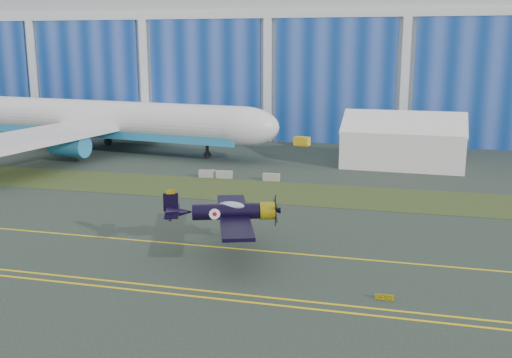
% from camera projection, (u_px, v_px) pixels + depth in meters
% --- Properties ---
extents(ground, '(260.00, 260.00, 0.00)m').
position_uv_depth(ground, '(144.00, 222.00, 54.41)').
color(ground, '#2F3831').
rests_on(ground, ground).
extents(grass_median, '(260.00, 10.00, 0.02)m').
position_uv_depth(grass_median, '(196.00, 187.00, 67.64)').
color(grass_median, '#475128').
rests_on(grass_median, ground).
extents(hangar, '(220.00, 45.70, 30.00)m').
position_uv_depth(hangar, '(294.00, 49.00, 119.03)').
color(hangar, silver).
rests_on(hangar, ground).
extents(taxiway_centreline, '(200.00, 0.20, 0.02)m').
position_uv_depth(taxiway_centreline, '(118.00, 239.00, 49.68)').
color(taxiway_centreline, yellow).
rests_on(taxiway_centreline, ground).
extents(edge_line_near, '(80.00, 0.20, 0.02)m').
position_uv_depth(edge_line_near, '(53.00, 281.00, 40.70)').
color(edge_line_near, yellow).
rests_on(edge_line_near, ground).
extents(edge_line_far, '(80.00, 0.20, 0.02)m').
position_uv_depth(edge_line_far, '(61.00, 276.00, 41.64)').
color(edge_line_far, yellow).
rests_on(edge_line_far, ground).
extents(guard_board_right, '(1.20, 0.15, 0.35)m').
position_uv_depth(guard_board_right, '(384.00, 297.00, 37.71)').
color(guard_board_right, yellow).
rests_on(guard_board_right, ground).
extents(warbird, '(13.30, 14.56, 3.55)m').
position_uv_depth(warbird, '(227.00, 212.00, 45.50)').
color(warbird, black).
rests_on(warbird, ground).
extents(jetliner, '(69.20, 61.23, 21.69)m').
position_uv_depth(jetliner, '(103.00, 79.00, 88.86)').
color(jetliner, silver).
rests_on(jetliner, ground).
extents(tent, '(16.14, 12.09, 7.32)m').
position_uv_depth(tent, '(404.00, 138.00, 79.89)').
color(tent, white).
rests_on(tent, ground).
extents(shipping_container, '(6.78, 4.90, 2.73)m').
position_uv_depth(shipping_container, '(200.00, 132.00, 101.93)').
color(shipping_container, white).
rests_on(shipping_container, ground).
extents(tug, '(2.65, 1.95, 1.39)m').
position_uv_depth(tug, '(302.00, 141.00, 95.84)').
color(tug, yellow).
rests_on(tug, ground).
extents(barrier_a, '(2.07, 0.93, 0.90)m').
position_uv_depth(barrier_a, '(207.00, 174.00, 72.73)').
color(barrier_a, gray).
rests_on(barrier_a, ground).
extents(barrier_b, '(2.06, 0.86, 0.90)m').
position_uv_depth(barrier_b, '(224.00, 175.00, 72.27)').
color(barrier_b, gray).
rests_on(barrier_b, ground).
extents(barrier_c, '(2.01, 0.63, 0.90)m').
position_uv_depth(barrier_c, '(271.00, 177.00, 70.79)').
color(barrier_c, gray).
rests_on(barrier_c, ground).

